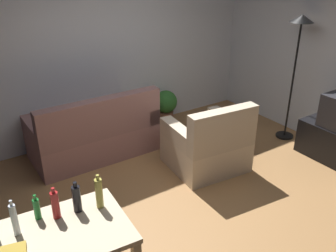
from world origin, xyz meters
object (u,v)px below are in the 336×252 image
(bottle_red, at_px, (55,205))
(couch, at_px, (95,135))
(bottle_green, at_px, (37,208))
(potted_plant, at_px, (166,105))
(armchair, at_px, (208,146))
(bottle_squat, at_px, (99,193))
(torchiere_lamp, at_px, (298,44))
(bottle_clear, at_px, (14,219))
(bottle_dark, at_px, (77,198))
(desk, at_px, (46,250))

(bottle_red, bearing_deg, couch, 60.42)
(bottle_green, bearing_deg, potted_plant, 40.46)
(armchair, xyz_separation_m, bottle_squat, (-1.87, -0.92, 0.57))
(torchiere_lamp, bearing_deg, bottle_squat, -164.28)
(bottle_clear, distance_m, bottle_green, 0.20)
(armchair, distance_m, bottle_squat, 2.16)
(torchiere_lamp, relative_size, bottle_squat, 6.21)
(torchiere_lamp, bearing_deg, couch, 157.74)
(couch, height_order, bottle_clear, bottle_clear)
(couch, bearing_deg, bottle_red, 60.42)
(potted_plant, distance_m, bottle_clear, 3.65)
(torchiere_lamp, distance_m, armchair, 1.89)
(bottle_green, bearing_deg, torchiere_lamp, 12.19)
(potted_plant, bearing_deg, couch, -167.08)
(couch, distance_m, torchiere_lamp, 3.04)
(potted_plant, xyz_separation_m, bottle_red, (-2.48, -2.28, 0.55))
(bottle_dark, bearing_deg, bottle_green, 164.35)
(armchair, height_order, bottle_squat, bottle_squat)
(torchiere_lamp, distance_m, bottle_green, 3.99)
(torchiere_lamp, xyz_separation_m, bottle_clear, (-4.03, -0.92, -0.53))
(desk, height_order, armchair, armchair)
(couch, bearing_deg, bottle_green, 56.95)
(torchiere_lamp, distance_m, potted_plant, 2.16)
(desk, bearing_deg, armchair, 27.91)
(potted_plant, relative_size, bottle_squat, 1.95)
(couch, height_order, bottle_dark, bottle_dark)
(bottle_clear, relative_size, bottle_dark, 1.11)
(bottle_clear, relative_size, bottle_squat, 0.98)
(torchiere_lamp, bearing_deg, bottle_green, -167.81)
(desk, bearing_deg, bottle_dark, 30.38)
(desk, relative_size, bottle_red, 4.75)
(torchiere_lamp, height_order, bottle_green, torchiere_lamp)
(torchiere_lamp, relative_size, desk, 1.45)
(torchiere_lamp, bearing_deg, bottle_clear, -167.14)
(armchair, relative_size, bottle_dark, 3.78)
(couch, bearing_deg, torchiere_lamp, 157.74)
(desk, height_order, potted_plant, desk)
(torchiere_lamp, xyz_separation_m, bottle_green, (-3.86, -0.83, -0.56))
(potted_plant, height_order, bottle_dark, bottle_dark)
(torchiere_lamp, height_order, bottle_red, torchiere_lamp)
(torchiere_lamp, distance_m, desk, 4.11)
(torchiere_lamp, xyz_separation_m, desk, (-3.89, -1.07, -0.76))
(torchiere_lamp, xyz_separation_m, bottle_dark, (-3.58, -0.91, -0.54))
(desk, bearing_deg, couch, 63.50)
(bottle_dark, bearing_deg, armchair, 23.31)
(armchair, bearing_deg, desk, 29.41)
(bottle_green, distance_m, bottle_red, 0.14)
(torchiere_lamp, bearing_deg, bottle_dark, -165.69)
(bottle_dark, xyz_separation_m, bottle_squat, (0.16, -0.05, 0.02))
(desk, distance_m, bottle_red, 0.32)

